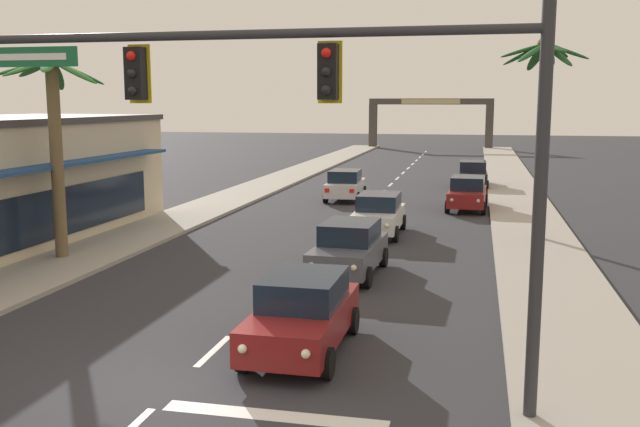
{
  "coord_description": "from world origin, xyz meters",
  "views": [
    {
      "loc": [
        5.48,
        -11.79,
        5.38
      ],
      "look_at": [
        1.12,
        8.0,
        2.2
      ],
      "focal_mm": 39.9,
      "sensor_mm": 36.0,
      "label": 1
    }
  ],
  "objects_px": {
    "sedan_lead_at_stop_bar": "(303,313)",
    "sedan_parked_nearest_kerb": "(473,174)",
    "traffic_signal_mast": "(339,114)",
    "sedan_parked_mid_kerb": "(467,193)",
    "sedan_oncoming_far": "(345,185)",
    "palm_right_second": "(543,88)",
    "palm_left_second": "(54,122)",
    "sedan_third_in_queue": "(349,248)",
    "town_gateway_arch": "(430,116)",
    "sedan_fifth_in_queue": "(379,214)"
  },
  "relations": [
    {
      "from": "traffic_signal_mast",
      "to": "sedan_parked_nearest_kerb",
      "type": "relative_size",
      "value": 2.37
    },
    {
      "from": "town_gateway_arch",
      "to": "sedan_oncoming_far",
      "type": "bearing_deg",
      "value": -91.94
    },
    {
      "from": "sedan_third_in_queue",
      "to": "palm_right_second",
      "type": "distance_m",
      "value": 10.6
    },
    {
      "from": "sedan_parked_mid_kerb",
      "to": "town_gateway_arch",
      "type": "bearing_deg",
      "value": 95.94
    },
    {
      "from": "traffic_signal_mast",
      "to": "sedan_parked_nearest_kerb",
      "type": "bearing_deg",
      "value": 86.54
    },
    {
      "from": "sedan_third_in_queue",
      "to": "sedan_oncoming_far",
      "type": "distance_m",
      "value": 17.32
    },
    {
      "from": "traffic_signal_mast",
      "to": "palm_right_second",
      "type": "relative_size",
      "value": 1.36
    },
    {
      "from": "palm_left_second",
      "to": "sedan_fifth_in_queue",
      "type": "bearing_deg",
      "value": 35.73
    },
    {
      "from": "traffic_signal_mast",
      "to": "town_gateway_arch",
      "type": "bearing_deg",
      "value": 92.5
    },
    {
      "from": "traffic_signal_mast",
      "to": "sedan_lead_at_stop_bar",
      "type": "height_order",
      "value": "traffic_signal_mast"
    },
    {
      "from": "sedan_parked_mid_kerb",
      "to": "town_gateway_arch",
      "type": "height_order",
      "value": "town_gateway_arch"
    },
    {
      "from": "sedan_fifth_in_queue",
      "to": "sedan_oncoming_far",
      "type": "distance_m",
      "value": 10.47
    },
    {
      "from": "sedan_lead_at_stop_bar",
      "to": "sedan_parked_nearest_kerb",
      "type": "bearing_deg",
      "value": 83.92
    },
    {
      "from": "sedan_third_in_queue",
      "to": "palm_right_second",
      "type": "height_order",
      "value": "palm_right_second"
    },
    {
      "from": "sedan_lead_at_stop_bar",
      "to": "sedan_third_in_queue",
      "type": "bearing_deg",
      "value": 91.85
    },
    {
      "from": "traffic_signal_mast",
      "to": "sedan_lead_at_stop_bar",
      "type": "relative_size",
      "value": 2.38
    },
    {
      "from": "sedan_oncoming_far",
      "to": "palm_left_second",
      "type": "relative_size",
      "value": 0.64
    },
    {
      "from": "sedan_oncoming_far",
      "to": "sedan_parked_nearest_kerb",
      "type": "bearing_deg",
      "value": 47.75
    },
    {
      "from": "traffic_signal_mast",
      "to": "palm_right_second",
      "type": "height_order",
      "value": "palm_right_second"
    },
    {
      "from": "sedan_fifth_in_queue",
      "to": "town_gateway_arch",
      "type": "height_order",
      "value": "town_gateway_arch"
    },
    {
      "from": "sedan_third_in_queue",
      "to": "sedan_parked_nearest_kerb",
      "type": "xyz_separation_m",
      "value": [
        3.59,
        24.55,
        0.0
      ]
    },
    {
      "from": "sedan_fifth_in_queue",
      "to": "town_gateway_arch",
      "type": "distance_m",
      "value": 56.75
    },
    {
      "from": "traffic_signal_mast",
      "to": "sedan_parked_mid_kerb",
      "type": "bearing_deg",
      "value": 85.59
    },
    {
      "from": "sedan_lead_at_stop_bar",
      "to": "sedan_parked_nearest_kerb",
      "type": "xyz_separation_m",
      "value": [
        3.37,
        31.6,
        0.0
      ]
    },
    {
      "from": "sedan_parked_nearest_kerb",
      "to": "palm_right_second",
      "type": "bearing_deg",
      "value": -81.59
    },
    {
      "from": "traffic_signal_mast",
      "to": "sedan_parked_mid_kerb",
      "type": "height_order",
      "value": "traffic_signal_mast"
    },
    {
      "from": "sedan_oncoming_far",
      "to": "sedan_fifth_in_queue",
      "type": "bearing_deg",
      "value": -72.08
    },
    {
      "from": "sedan_parked_nearest_kerb",
      "to": "palm_left_second",
      "type": "bearing_deg",
      "value": -118.87
    },
    {
      "from": "sedan_third_in_queue",
      "to": "palm_left_second",
      "type": "xyz_separation_m",
      "value": [
        -10.01,
        -0.13,
        3.88
      ]
    },
    {
      "from": "sedan_fifth_in_queue",
      "to": "sedan_parked_mid_kerb",
      "type": "bearing_deg",
      "value": 66.0
    },
    {
      "from": "traffic_signal_mast",
      "to": "sedan_fifth_in_queue",
      "type": "xyz_separation_m",
      "value": [
        -1.56,
        16.71,
        -4.32
      ]
    },
    {
      "from": "palm_left_second",
      "to": "palm_right_second",
      "type": "xyz_separation_m",
      "value": [
        16.21,
        7.08,
        1.18
      ]
    },
    {
      "from": "sedan_oncoming_far",
      "to": "palm_right_second",
      "type": "distance_m",
      "value": 14.7
    },
    {
      "from": "traffic_signal_mast",
      "to": "sedan_oncoming_far",
      "type": "bearing_deg",
      "value": 100.17
    },
    {
      "from": "palm_left_second",
      "to": "town_gateway_arch",
      "type": "relative_size",
      "value": 0.48
    },
    {
      "from": "traffic_signal_mast",
      "to": "sedan_parked_mid_kerb",
      "type": "xyz_separation_m",
      "value": [
        1.89,
        24.46,
        -4.32
      ]
    },
    {
      "from": "sedan_parked_mid_kerb",
      "to": "sedan_fifth_in_queue",
      "type": "bearing_deg",
      "value": -114.0
    },
    {
      "from": "traffic_signal_mast",
      "to": "palm_left_second",
      "type": "distance_m",
      "value": 14.98
    },
    {
      "from": "traffic_signal_mast",
      "to": "sedan_parked_nearest_kerb",
      "type": "height_order",
      "value": "traffic_signal_mast"
    },
    {
      "from": "sedan_parked_mid_kerb",
      "to": "sedan_oncoming_far",
      "type": "bearing_deg",
      "value": 161.66
    },
    {
      "from": "sedan_oncoming_far",
      "to": "sedan_parked_nearest_kerb",
      "type": "xyz_separation_m",
      "value": [
        6.85,
        7.54,
        0.0
      ]
    },
    {
      "from": "sedan_lead_at_stop_bar",
      "to": "sedan_parked_nearest_kerb",
      "type": "relative_size",
      "value": 1.0
    },
    {
      "from": "sedan_oncoming_far",
      "to": "palm_right_second",
      "type": "xyz_separation_m",
      "value": [
        9.45,
        -10.05,
        5.06
      ]
    },
    {
      "from": "sedan_lead_at_stop_bar",
      "to": "sedan_oncoming_far",
      "type": "bearing_deg",
      "value": 98.25
    },
    {
      "from": "traffic_signal_mast",
      "to": "town_gateway_arch",
      "type": "height_order",
      "value": "traffic_signal_mast"
    },
    {
      "from": "sedan_fifth_in_queue",
      "to": "sedan_parked_nearest_kerb",
      "type": "relative_size",
      "value": 1.0
    },
    {
      "from": "palm_right_second",
      "to": "sedan_lead_at_stop_bar",
      "type": "bearing_deg",
      "value": -113.09
    },
    {
      "from": "sedan_third_in_queue",
      "to": "town_gateway_arch",
      "type": "distance_m",
      "value": 63.79
    },
    {
      "from": "palm_left_second",
      "to": "sedan_parked_mid_kerb",
      "type": "bearing_deg",
      "value": 48.02
    },
    {
      "from": "palm_left_second",
      "to": "palm_right_second",
      "type": "height_order",
      "value": "palm_right_second"
    }
  ]
}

